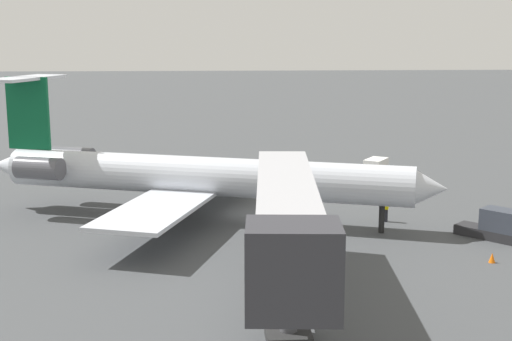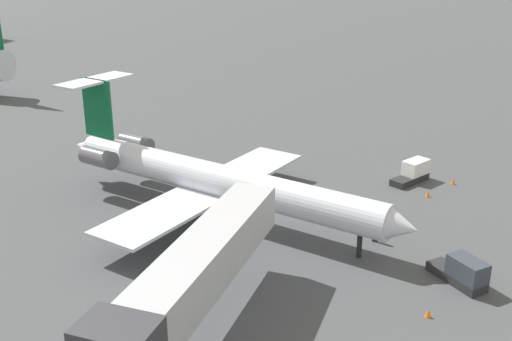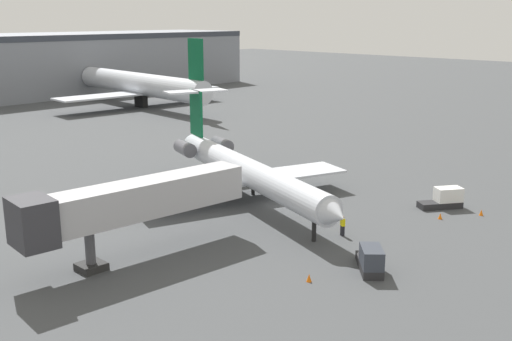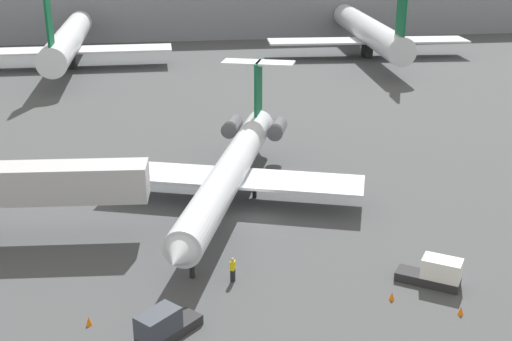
{
  "view_description": "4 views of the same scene",
  "coord_description": "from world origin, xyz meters",
  "px_view_note": "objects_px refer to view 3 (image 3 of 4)",
  "views": [
    {
      "loc": [
        -46.43,
        2.03,
        12.09
      ],
      "look_at": [
        -0.73,
        -1.09,
        3.16
      ],
      "focal_mm": 48.59,
      "sensor_mm": 36.0,
      "label": 1
    },
    {
      "loc": [
        -42.82,
        -11.33,
        20.22
      ],
      "look_at": [
        -0.96,
        -0.23,
        3.86
      ],
      "focal_mm": 43.02,
      "sensor_mm": 36.0,
      "label": 2
    },
    {
      "loc": [
        -41.1,
        -37.02,
        17.25
      ],
      "look_at": [
        -0.1,
        2.83,
        2.78
      ],
      "focal_mm": 42.93,
      "sensor_mm": 36.0,
      "label": 3
    },
    {
      "loc": [
        -6.64,
        -46.18,
        21.64
      ],
      "look_at": [
        0.67,
        3.75,
        2.46
      ],
      "focal_mm": 45.91,
      "sensor_mm": 36.0,
      "label": 4
    }
  ],
  "objects_px": {
    "ground_crew_marshaller": "(343,226)",
    "traffic_cone_far": "(481,212)",
    "traffic_cone_near": "(440,216)",
    "parked_airliner_west_mid": "(141,84)",
    "traffic_cone_mid": "(309,278)",
    "regional_jet": "(243,168)",
    "baggage_tug_trailing": "(445,199)",
    "jet_bridge": "(123,204)",
    "baggage_tug_lead": "(371,260)"
  },
  "relations": [
    {
      "from": "baggage_tug_lead",
      "to": "parked_airliner_west_mid",
      "type": "relative_size",
      "value": 0.1
    },
    {
      "from": "ground_crew_marshaller",
      "to": "baggage_tug_trailing",
      "type": "relative_size",
      "value": 0.41
    },
    {
      "from": "baggage_tug_trailing",
      "to": "traffic_cone_mid",
      "type": "height_order",
      "value": "baggage_tug_trailing"
    },
    {
      "from": "jet_bridge",
      "to": "parked_airliner_west_mid",
      "type": "bearing_deg",
      "value": 53.64
    },
    {
      "from": "parked_airliner_west_mid",
      "to": "jet_bridge",
      "type": "bearing_deg",
      "value": -126.36
    },
    {
      "from": "baggage_tug_trailing",
      "to": "parked_airliner_west_mid",
      "type": "bearing_deg",
      "value": 75.87
    },
    {
      "from": "regional_jet",
      "to": "parked_airliner_west_mid",
      "type": "relative_size",
      "value": 0.76
    },
    {
      "from": "traffic_cone_mid",
      "to": "ground_crew_marshaller",
      "type": "bearing_deg",
      "value": 22.89
    },
    {
      "from": "traffic_cone_near",
      "to": "parked_airliner_west_mid",
      "type": "distance_m",
      "value": 77.96
    },
    {
      "from": "regional_jet",
      "to": "baggage_tug_lead",
      "type": "height_order",
      "value": "regional_jet"
    },
    {
      "from": "jet_bridge",
      "to": "ground_crew_marshaller",
      "type": "distance_m",
      "value": 17.56
    },
    {
      "from": "baggage_tug_lead",
      "to": "traffic_cone_far",
      "type": "bearing_deg",
      "value": -0.31
    },
    {
      "from": "traffic_cone_far",
      "to": "traffic_cone_mid",
      "type": "bearing_deg",
      "value": 174.44
    },
    {
      "from": "regional_jet",
      "to": "jet_bridge",
      "type": "height_order",
      "value": "regional_jet"
    },
    {
      "from": "regional_jet",
      "to": "traffic_cone_mid",
      "type": "height_order",
      "value": "regional_jet"
    },
    {
      "from": "regional_jet",
      "to": "traffic_cone_far",
      "type": "distance_m",
      "value": 22.11
    },
    {
      "from": "regional_jet",
      "to": "jet_bridge",
      "type": "xyz_separation_m",
      "value": [
        -16.63,
        -4.75,
        1.21
      ]
    },
    {
      "from": "jet_bridge",
      "to": "parked_airliner_west_mid",
      "type": "xyz_separation_m",
      "value": [
        46.27,
        62.85,
        0.11
      ]
    },
    {
      "from": "ground_crew_marshaller",
      "to": "baggage_tug_lead",
      "type": "height_order",
      "value": "baggage_tug_lead"
    },
    {
      "from": "baggage_tug_trailing",
      "to": "traffic_cone_near",
      "type": "distance_m",
      "value": 3.61
    },
    {
      "from": "traffic_cone_far",
      "to": "regional_jet",
      "type": "bearing_deg",
      "value": 121.09
    },
    {
      "from": "jet_bridge",
      "to": "baggage_tug_trailing",
      "type": "bearing_deg",
      "value": -20.77
    },
    {
      "from": "baggage_tug_lead",
      "to": "traffic_cone_near",
      "type": "distance_m",
      "value": 14.02
    },
    {
      "from": "ground_crew_marshaller",
      "to": "traffic_cone_near",
      "type": "distance_m",
      "value": 10.07
    },
    {
      "from": "traffic_cone_mid",
      "to": "parked_airliner_west_mid",
      "type": "height_order",
      "value": "parked_airliner_west_mid"
    },
    {
      "from": "regional_jet",
      "to": "baggage_tug_trailing",
      "type": "height_order",
      "value": "regional_jet"
    },
    {
      "from": "jet_bridge",
      "to": "traffic_cone_mid",
      "type": "bearing_deg",
      "value": -61.82
    },
    {
      "from": "parked_airliner_west_mid",
      "to": "baggage_tug_trailing",
      "type": "bearing_deg",
      "value": -104.13
    },
    {
      "from": "baggage_tug_lead",
      "to": "traffic_cone_far",
      "type": "height_order",
      "value": "baggage_tug_lead"
    },
    {
      "from": "ground_crew_marshaller",
      "to": "jet_bridge",
      "type": "bearing_deg",
      "value": 151.36
    },
    {
      "from": "baggage_tug_lead",
      "to": "ground_crew_marshaller",
      "type": "bearing_deg",
      "value": 51.74
    },
    {
      "from": "jet_bridge",
      "to": "baggage_tug_trailing",
      "type": "xyz_separation_m",
      "value": [
        27.79,
        -10.54,
        -3.46
      ]
    },
    {
      "from": "jet_bridge",
      "to": "baggage_tug_lead",
      "type": "bearing_deg",
      "value": -52.67
    },
    {
      "from": "ground_crew_marshaller",
      "to": "traffic_cone_far",
      "type": "xyz_separation_m",
      "value": [
        12.84,
        -5.78,
        -0.58
      ]
    },
    {
      "from": "baggage_tug_trailing",
      "to": "traffic_cone_mid",
      "type": "xyz_separation_m",
      "value": [
        -21.4,
        -1.39,
        -0.56
      ]
    },
    {
      "from": "baggage_tug_trailing",
      "to": "regional_jet",
      "type": "bearing_deg",
      "value": 126.13
    },
    {
      "from": "baggage_tug_trailing",
      "to": "traffic_cone_mid",
      "type": "bearing_deg",
      "value": -176.29
    },
    {
      "from": "baggage_tug_trailing",
      "to": "traffic_cone_far",
      "type": "xyz_separation_m",
      "value": [
        0.16,
        -3.49,
        -0.56
      ]
    },
    {
      "from": "baggage_tug_trailing",
      "to": "parked_airliner_west_mid",
      "type": "distance_m",
      "value": 75.77
    },
    {
      "from": "baggage_tug_trailing",
      "to": "traffic_cone_near",
      "type": "height_order",
      "value": "baggage_tug_trailing"
    },
    {
      "from": "baggage_tug_trailing",
      "to": "jet_bridge",
      "type": "bearing_deg",
      "value": 159.23
    },
    {
      "from": "parked_airliner_west_mid",
      "to": "traffic_cone_far",
      "type": "bearing_deg",
      "value": -103.4
    },
    {
      "from": "baggage_tug_lead",
      "to": "regional_jet",
      "type": "bearing_deg",
      "value": 72.2
    },
    {
      "from": "traffic_cone_mid",
      "to": "parked_airliner_west_mid",
      "type": "relative_size",
      "value": 0.01
    },
    {
      "from": "baggage_tug_lead",
      "to": "baggage_tug_trailing",
      "type": "relative_size",
      "value": 0.95
    },
    {
      "from": "traffic_cone_near",
      "to": "parked_airliner_west_mid",
      "type": "relative_size",
      "value": 0.01
    },
    {
      "from": "regional_jet",
      "to": "traffic_cone_mid",
      "type": "xyz_separation_m",
      "value": [
        -10.24,
        -16.68,
        -2.81
      ]
    },
    {
      "from": "traffic_cone_near",
      "to": "traffic_cone_mid",
      "type": "bearing_deg",
      "value": -179.86
    },
    {
      "from": "regional_jet",
      "to": "parked_airliner_west_mid",
      "type": "bearing_deg",
      "value": 62.97
    },
    {
      "from": "traffic_cone_mid",
      "to": "baggage_tug_lead",
      "type": "bearing_deg",
      "value": -25.3
    }
  ]
}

